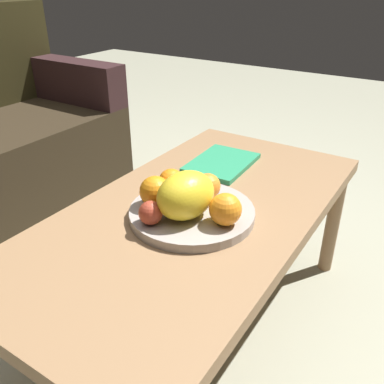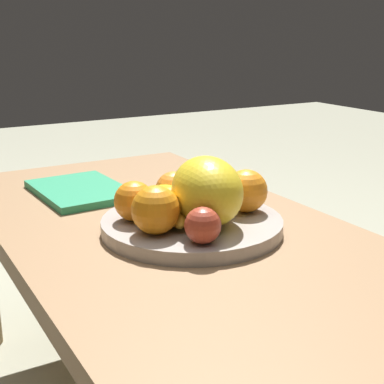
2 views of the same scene
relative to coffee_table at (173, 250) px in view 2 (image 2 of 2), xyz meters
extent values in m
cube|color=#8F6A47|center=(0.00, 0.00, 0.03)|extent=(1.17, 0.60, 0.04)
cylinder|color=#96714F|center=(0.55, -0.26, -0.20)|extent=(0.05, 0.05, 0.42)
cylinder|color=#A39A92|center=(-0.04, -0.02, 0.06)|extent=(0.33, 0.33, 0.03)
ellipsoid|color=yellow|center=(-0.08, -0.03, 0.14)|extent=(0.19, 0.16, 0.12)
sphere|color=orange|center=(0.03, -0.02, 0.11)|extent=(0.07, 0.07, 0.07)
sphere|color=orange|center=(0.00, 0.08, 0.11)|extent=(0.07, 0.07, 0.07)
sphere|color=orange|center=(-0.06, -0.13, 0.11)|extent=(0.08, 0.08, 0.08)
sphere|color=orange|center=(-0.08, 0.07, 0.12)|extent=(0.08, 0.08, 0.08)
sphere|color=#AB3D29|center=(-0.16, 0.03, 0.10)|extent=(0.06, 0.06, 0.06)
ellipsoid|color=yellow|center=(-0.04, 0.02, 0.09)|extent=(0.15, 0.08, 0.03)
ellipsoid|color=gold|center=(-0.03, 0.01, 0.09)|extent=(0.10, 0.15, 0.03)
ellipsoid|color=yellow|center=(-0.04, 0.01, 0.12)|extent=(0.15, 0.05, 0.03)
ellipsoid|color=yellow|center=(-0.04, 0.00, 0.12)|extent=(0.11, 0.15, 0.03)
cube|color=#2A8E5E|center=(0.29, 0.08, 0.06)|extent=(0.26, 0.19, 0.02)
camera|label=1|loc=(-0.83, -0.53, 0.63)|focal=38.74mm
camera|label=2|loc=(-0.89, 0.47, 0.41)|focal=52.62mm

